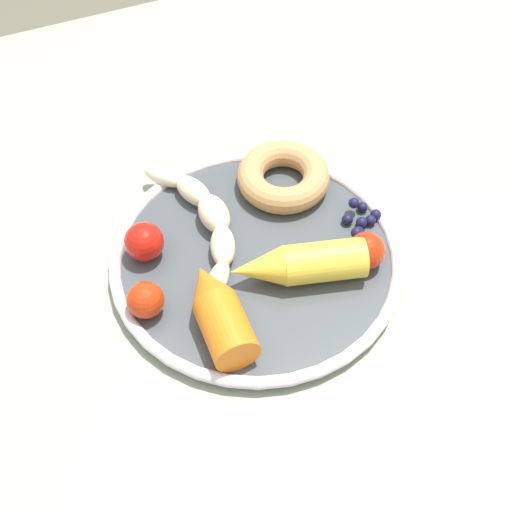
{
  "coord_description": "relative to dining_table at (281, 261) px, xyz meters",
  "views": [
    {
      "loc": [
        0.22,
        0.43,
        1.28
      ],
      "look_at": [
        0.05,
        0.05,
        0.74
      ],
      "focal_mm": 47.77,
      "sensor_mm": 36.0,
      "label": 1
    }
  ],
  "objects": [
    {
      "name": "plate",
      "position": [
        0.05,
        0.05,
        0.09
      ],
      "size": [
        0.29,
        0.29,
        0.02
      ],
      "color": "#434A4D",
      "rests_on": "dining_table"
    },
    {
      "name": "blueberry_pile",
      "position": [
        -0.07,
        0.05,
        0.1
      ],
      "size": [
        0.05,
        0.05,
        0.02
      ],
      "color": "#191638",
      "rests_on": "plate"
    },
    {
      "name": "carrot_yellow",
      "position": [
        0.02,
        0.09,
        0.11
      ],
      "size": [
        0.14,
        0.07,
        0.04
      ],
      "color": "yellow",
      "rests_on": "plate"
    },
    {
      "name": "tomato_mid",
      "position": [
        0.17,
        0.07,
        0.11
      ],
      "size": [
        0.04,
        0.04,
        0.04
      ],
      "primitive_type": "sphere",
      "color": "red",
      "rests_on": "plate"
    },
    {
      "name": "donut",
      "position": [
        -0.01,
        -0.03,
        0.1
      ],
      "size": [
        0.14,
        0.14,
        0.03
      ],
      "primitive_type": "torus",
      "rotation": [
        0.0,
        0.0,
        0.95
      ],
      "color": "tan",
      "rests_on": "plate"
    },
    {
      "name": "banana",
      "position": [
        0.08,
        -0.01,
        0.1
      ],
      "size": [
        0.07,
        0.2,
        0.03
      ],
      "color": "#F8E4B7",
      "rests_on": "plate"
    },
    {
      "name": "ground_plane",
      "position": [
        0.0,
        0.0,
        -0.65
      ],
      "size": [
        6.0,
        6.0,
        0.0
      ],
      "primitive_type": "plane",
      "color": "#5F5B48"
    },
    {
      "name": "dining_table",
      "position": [
        0.0,
        0.0,
        0.0
      ],
      "size": [
        1.27,
        0.9,
        0.73
      ],
      "color": "#969D84",
      "rests_on": "ground_plane"
    },
    {
      "name": "tomato_far",
      "position": [
        -0.04,
        0.1,
        0.11
      ],
      "size": [
        0.04,
        0.04,
        0.04
      ],
      "primitive_type": "sphere",
      "color": "red",
      "rests_on": "plate"
    },
    {
      "name": "carrot_orange",
      "position": [
        0.11,
        0.11,
        0.11
      ],
      "size": [
        0.05,
        0.11,
        0.04
      ],
      "color": "orange",
      "rests_on": "plate"
    },
    {
      "name": "tomato_near",
      "position": [
        0.15,
        -0.0,
        0.11
      ],
      "size": [
        0.04,
        0.04,
        0.04
      ],
      "primitive_type": "sphere",
      "color": "red",
      "rests_on": "plate"
    }
  ]
}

